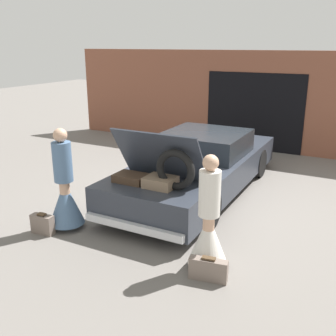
{
  "coord_description": "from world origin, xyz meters",
  "views": [
    {
      "loc": [
        3.04,
        -7.14,
        2.97
      ],
      "look_at": [
        0.0,
        -1.38,
        0.9
      ],
      "focal_mm": 42.0,
      "sensor_mm": 36.0,
      "label": 1
    }
  ],
  "objects_px": {
    "person_left": "(65,193)",
    "suitcase_beside_right_person": "(208,269)",
    "suitcase_beside_left_person": "(43,224)",
    "person_right": "(208,229)",
    "car": "(199,166)"
  },
  "relations": [
    {
      "from": "car",
      "to": "suitcase_beside_right_person",
      "type": "relative_size",
      "value": 9.77
    },
    {
      "from": "person_left",
      "to": "suitcase_beside_left_person",
      "type": "xyz_separation_m",
      "value": [
        -0.2,
        -0.36,
        -0.45
      ]
    },
    {
      "from": "person_right",
      "to": "suitcase_beside_right_person",
      "type": "xyz_separation_m",
      "value": [
        0.12,
        -0.27,
        -0.43
      ]
    },
    {
      "from": "person_right",
      "to": "suitcase_beside_left_person",
      "type": "xyz_separation_m",
      "value": [
        -2.77,
        -0.3,
        -0.42
      ]
    },
    {
      "from": "car",
      "to": "suitcase_beside_left_person",
      "type": "xyz_separation_m",
      "value": [
        -1.49,
        -2.95,
        -0.4
      ]
    },
    {
      "from": "person_left",
      "to": "suitcase_beside_left_person",
      "type": "bearing_deg",
      "value": -33.87
    },
    {
      "from": "person_left",
      "to": "suitcase_beside_right_person",
      "type": "xyz_separation_m",
      "value": [
        2.7,
        -0.34,
        -0.46
      ]
    },
    {
      "from": "person_left",
      "to": "suitcase_beside_right_person",
      "type": "distance_m",
      "value": 2.76
    },
    {
      "from": "person_right",
      "to": "suitcase_beside_left_person",
      "type": "bearing_deg",
      "value": 101.62
    },
    {
      "from": "person_left",
      "to": "person_right",
      "type": "relative_size",
      "value": 1.05
    },
    {
      "from": "car",
      "to": "suitcase_beside_left_person",
      "type": "relative_size",
      "value": 12.84
    },
    {
      "from": "person_left",
      "to": "suitcase_beside_right_person",
      "type": "bearing_deg",
      "value": 77.81
    },
    {
      "from": "car",
      "to": "suitcase_beside_right_person",
      "type": "xyz_separation_m",
      "value": [
        1.41,
        -2.93,
        -0.41
      ]
    },
    {
      "from": "car",
      "to": "person_right",
      "type": "bearing_deg",
      "value": -64.19
    },
    {
      "from": "car",
      "to": "person_right",
      "type": "relative_size",
      "value": 3.13
    }
  ]
}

